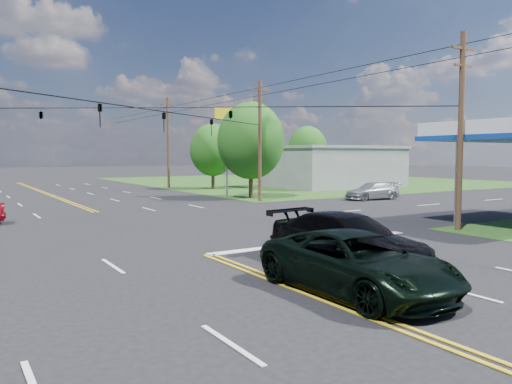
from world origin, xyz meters
TOP-DOWN VIEW (x-y plane):
  - ground at (0.00, 12.00)m, footprint 280.00×280.00m
  - grass_ne at (35.00, 44.00)m, footprint 46.00×48.00m
  - stop_bar at (5.00, 4.00)m, footprint 10.00×0.50m
  - retail_ne at (30.00, 32.00)m, footprint 14.00×10.00m
  - pole_se at (13.00, 3.00)m, footprint 1.60×0.28m
  - pole_ne at (13.00, 21.00)m, footprint 1.60×0.28m
  - pole_right_far at (13.00, 40.00)m, footprint 1.60×0.28m
  - span_wire_signals at (0.00, 12.00)m, footprint 26.00×18.00m
  - power_lines at (0.00, 10.00)m, footprint 26.04×100.00m
  - tree_right_a at (14.00, 24.00)m, footprint 5.70×5.70m
  - tree_right_b at (16.50, 36.00)m, footprint 4.94×4.94m
  - tree_far_r at (34.00, 42.00)m, footprint 5.32×5.32m
  - pickup_dkgreen at (1.09, -2.60)m, footprint 2.80×5.90m
  - suv_black at (3.08, -0.11)m, footprint 3.18×6.26m
  - sedan_far at (21.76, 17.50)m, footprint 5.01×2.34m
  - polesign_ne at (13.00, 26.45)m, footprint 2.18×0.57m

SIDE VIEW (x-z plane):
  - ground at x=0.00m, z-range 0.00..0.00m
  - grass_ne at x=35.00m, z-range -0.01..0.01m
  - stop_bar at x=5.00m, z-range -0.01..0.01m
  - sedan_far at x=21.76m, z-range 0.00..1.42m
  - pickup_dkgreen at x=1.09m, z-range 0.00..1.63m
  - suv_black at x=3.08m, z-range 0.00..1.74m
  - retail_ne at x=30.00m, z-range 0.00..4.40m
  - tree_right_b at x=16.50m, z-range 0.68..7.76m
  - tree_far_r at x=34.00m, z-range 0.73..8.36m
  - tree_right_a at x=14.00m, z-range 0.78..8.96m
  - pole_se at x=13.00m, z-range 0.17..9.67m
  - pole_ne at x=13.00m, z-range 0.17..9.67m
  - pole_right_far at x=13.00m, z-range 0.17..10.17m
  - span_wire_signals at x=0.00m, z-range 5.43..6.56m
  - polesign_ne at x=13.00m, z-range 2.18..10.07m
  - power_lines at x=0.00m, z-range 8.28..8.92m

